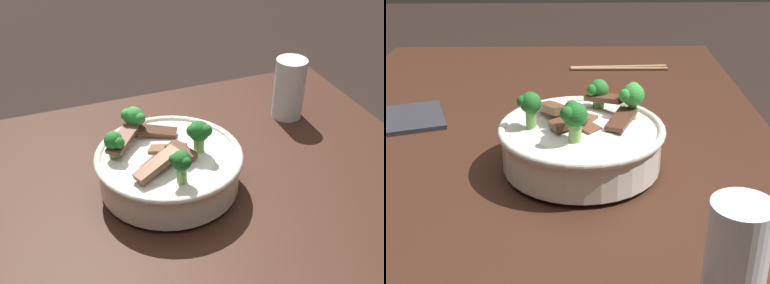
# 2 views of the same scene
# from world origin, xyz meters

# --- Properties ---
(rice_bowl) EXTENTS (0.24, 0.24, 0.13)m
(rice_bowl) POSITION_xyz_m (-0.09, -0.06, 0.87)
(rice_bowl) COLOR silver
(rice_bowl) RESTS_ON dining_table
(drinking_glass) EXTENTS (0.06, 0.06, 0.13)m
(drinking_glass) POSITION_xyz_m (-0.39, -0.20, 0.88)
(drinking_glass) COLOR white
(drinking_glass) RESTS_ON dining_table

